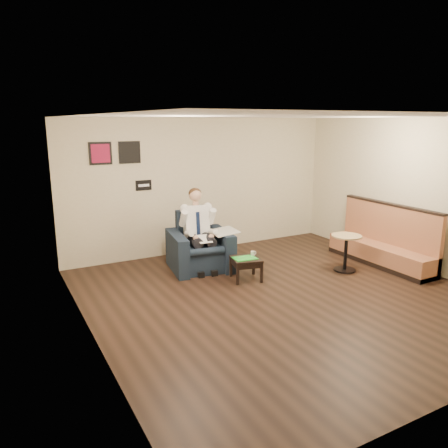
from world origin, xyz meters
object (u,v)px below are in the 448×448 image
side_table (246,269)px  cafe_table (346,253)px  armchair (200,242)px  smartphone (246,255)px  coffee_mug (253,253)px  banquette (381,235)px  seated_man (202,233)px  green_folder (245,258)px

side_table → cafe_table: cafe_table is taller
armchair → smartphone: 0.97m
armchair → coffee_mug: bearing=-44.5°
coffee_mug → banquette: size_ratio=0.04×
armchair → seated_man: 0.24m
side_table → green_folder: (-0.03, -0.01, 0.20)m
seated_man → side_table: (0.47, -0.79, -0.52)m
side_table → coffee_mug: bearing=20.0°
seated_man → smartphone: bearing=-41.1°
banquette → cafe_table: 0.91m
banquette → green_folder: bearing=169.7°
armchair → seated_man: (-0.02, -0.14, 0.19)m
armchair → cafe_table: armchair is taller
side_table → cafe_table: size_ratio=0.71×
banquette → cafe_table: size_ratio=3.35×
cafe_table → coffee_mug: bearing=162.2°
armchair → seated_man: bearing=-90.0°
banquette → armchair: bearing=155.8°
green_folder → smartphone: green_folder is taller
armchair → banquette: 3.51m
smartphone → coffee_mug: bearing=-7.1°
seated_man → smartphone: size_ratio=11.70×
smartphone → banquette: banquette is taller
banquette → seated_man: bearing=158.0°
side_table → seated_man: bearing=121.0°
armchair → seated_man: seated_man is taller
green_folder → smartphone: 0.17m
seated_man → banquette: (3.23, -1.31, -0.14)m
smartphone → cafe_table: size_ratio=0.18×
side_table → cafe_table: bearing=-14.4°
coffee_mug → cafe_table: (1.70, -0.55, -0.10)m
coffee_mug → smartphone: size_ratio=0.68×
smartphone → cafe_table: cafe_table is taller
seated_man → coffee_mug: size_ratio=17.24×
coffee_mug → cafe_table: bearing=-17.8°
green_folder → smartphone: (0.11, 0.14, -0.00)m
green_folder → banquette: banquette is taller
smartphone → side_table: bearing=-97.4°
seated_man → smartphone: 0.92m
armchair → green_folder: 1.03m
seated_man → cafe_table: (2.35, -1.27, -0.38)m
armchair → green_folder: bearing=-56.5°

